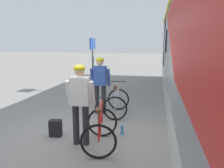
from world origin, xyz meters
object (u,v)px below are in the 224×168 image
at_px(bicycle_near_red, 100,129).
at_px(platform_sign_post, 93,56).
at_px(backpack_on_platform, 56,128).
at_px(cyclist_near_in_white, 80,98).
at_px(bicycle_far_silver, 117,102).
at_px(water_bottle_near_the_bikes, 122,130).
at_px(cyclist_far_in_blue, 100,80).

bearing_deg(bicycle_near_red, platform_sign_post, 108.42).
height_order(backpack_on_platform, platform_sign_post, platform_sign_post).
xyz_separation_m(cyclist_near_in_white, backpack_on_platform, (-0.74, 0.26, -0.85)).
relative_size(cyclist_near_in_white, platform_sign_post, 0.73).
height_order(bicycle_far_silver, water_bottle_near_the_bikes, bicycle_far_silver).
xyz_separation_m(cyclist_far_in_blue, bicycle_far_silver, (0.54, -0.05, -0.65)).
bearing_deg(bicycle_near_red, water_bottle_near_the_bikes, 64.06).
relative_size(cyclist_far_in_blue, water_bottle_near_the_bikes, 7.34).
bearing_deg(water_bottle_near_the_bikes, bicycle_near_red, -115.94).
relative_size(cyclist_far_in_blue, platform_sign_post, 0.73).
distance_m(bicycle_far_silver, backpack_on_platform, 2.17).
height_order(cyclist_far_in_blue, backpack_on_platform, cyclist_far_in_blue).
height_order(cyclist_far_in_blue, platform_sign_post, platform_sign_post).
bearing_deg(cyclist_near_in_white, cyclist_far_in_blue, 93.53).
distance_m(bicycle_near_red, backpack_on_platform, 1.24).
bearing_deg(cyclist_far_in_blue, bicycle_far_silver, -4.89).
height_order(bicycle_near_red, backpack_on_platform, bicycle_near_red).
distance_m(cyclist_near_in_white, bicycle_far_silver, 2.24).
xyz_separation_m(cyclist_far_in_blue, bicycle_near_red, (0.58, -2.19, -0.65)).
bearing_deg(cyclist_far_in_blue, bicycle_near_red, -75.12).
bearing_deg(platform_sign_post, cyclist_far_in_blue, -68.66).
relative_size(bicycle_near_red, bicycle_far_silver, 1.05).
bearing_deg(cyclist_near_in_white, backpack_on_platform, 160.43).
xyz_separation_m(cyclist_near_in_white, cyclist_far_in_blue, (-0.13, 2.15, 0.00)).
relative_size(cyclist_near_in_white, bicycle_far_silver, 1.57).
distance_m(cyclist_near_in_white, bicycle_near_red, 0.79).
xyz_separation_m(bicycle_far_silver, backpack_on_platform, (-1.15, -1.84, -0.20)).
height_order(bicycle_far_silver, platform_sign_post, platform_sign_post).
bearing_deg(platform_sign_post, backpack_on_platform, -84.97).
distance_m(backpack_on_platform, platform_sign_post, 4.68).
bearing_deg(backpack_on_platform, cyclist_near_in_white, -28.49).
bearing_deg(bicycle_far_silver, water_bottle_near_the_bikes, -74.54).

